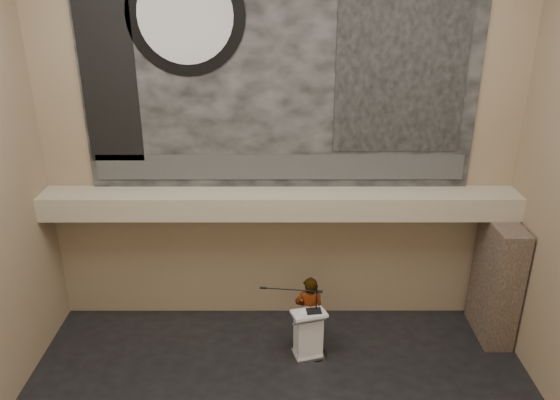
{
  "coord_description": "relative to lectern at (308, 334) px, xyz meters",
  "views": [
    {
      "loc": [
        -0.01,
        -6.97,
        7.47
      ],
      "look_at": [
        0.0,
        3.2,
        3.2
      ],
      "focal_mm": 35.0,
      "sensor_mm": 36.0,
      "label": 1
    }
  ],
  "objects": [
    {
      "name": "wall_back",
      "position": [
        -0.58,
        1.66,
        3.7
      ],
      "size": [
        10.0,
        0.02,
        8.5
      ],
      "primitive_type": "cube",
      "color": "#887456",
      "rests_on": "floor"
    },
    {
      "name": "soffit",
      "position": [
        -0.58,
        1.26,
        2.4
      ],
      "size": [
        10.0,
        0.8,
        0.5
      ],
      "primitive_type": "cube",
      "color": "#9F927B",
      "rests_on": "wall_back"
    },
    {
      "name": "sprinkler_left",
      "position": [
        -2.18,
        1.21,
        2.12
      ],
      "size": [
        0.04,
        0.04,
        0.06
      ],
      "primitive_type": "cylinder",
      "color": "#B2893D",
      "rests_on": "soffit"
    },
    {
      "name": "sprinkler_right",
      "position": [
        1.32,
        1.21,
        2.12
      ],
      "size": [
        0.04,
        0.04,
        0.06
      ],
      "primitive_type": "cylinder",
      "color": "#B2893D",
      "rests_on": "soffit"
    },
    {
      "name": "banner",
      "position": [
        -0.58,
        1.63,
        5.15
      ],
      "size": [
        8.0,
        0.05,
        5.0
      ],
      "primitive_type": "cube",
      "color": "black",
      "rests_on": "wall_back"
    },
    {
      "name": "banner_text_strip",
      "position": [
        -0.58,
        1.59,
        3.1
      ],
      "size": [
        7.76,
        0.02,
        0.55
      ],
      "primitive_type": "cube",
      "color": "#2F2F2F",
      "rests_on": "banner"
    },
    {
      "name": "banner_clock_rim",
      "position": [
        -2.38,
        1.59,
        6.15
      ],
      "size": [
        2.3,
        0.02,
        2.3
      ],
      "primitive_type": "cylinder",
      "rotation": [
        1.57,
        0.0,
        0.0
      ],
      "color": "black",
      "rests_on": "banner"
    },
    {
      "name": "banner_clock_face",
      "position": [
        -2.38,
        1.57,
        6.15
      ],
      "size": [
        1.84,
        0.02,
        1.84
      ],
      "primitive_type": "cylinder",
      "rotation": [
        1.57,
        0.0,
        0.0
      ],
      "color": "silver",
      "rests_on": "banner"
    },
    {
      "name": "banner_building_print",
      "position": [
        1.82,
        1.59,
        5.25
      ],
      "size": [
        2.6,
        0.02,
        3.6
      ],
      "primitive_type": "cube",
      "color": "black",
      "rests_on": "banner"
    },
    {
      "name": "banner_brick_print",
      "position": [
        -3.98,
        1.59,
        4.85
      ],
      "size": [
        1.1,
        0.02,
        3.2
      ],
      "primitive_type": "cube",
      "color": "black",
      "rests_on": "banner"
    },
    {
      "name": "stone_pier",
      "position": [
        4.07,
        0.81,
        0.8
      ],
      "size": [
        0.6,
        1.4,
        2.7
      ],
      "primitive_type": "cube",
      "color": "#3D2F25",
      "rests_on": "floor"
    },
    {
      "name": "lectern",
      "position": [
        0.0,
        0.0,
        0.0
      ],
      "size": [
        0.78,
        0.65,
        1.13
      ],
      "rotation": [
        0.0,
        0.0,
        0.27
      ],
      "color": "silver",
      "rests_on": "floor"
    },
    {
      "name": "binder",
      "position": [
        0.1,
        -0.01,
        0.56
      ],
      "size": [
        0.32,
        0.27,
        0.04
      ],
      "primitive_type": "cube",
      "rotation": [
        0.0,
        0.0,
        0.1
      ],
      "color": "black",
      "rests_on": "lectern"
    },
    {
      "name": "papers",
      "position": [
        -0.07,
        -0.04,
        0.55
      ],
      "size": [
        0.28,
        0.33,
        0.0
      ],
      "primitive_type": "cube",
      "rotation": [
        0.0,
        0.0,
        -0.29
      ],
      "color": "white",
      "rests_on": "lectern"
    },
    {
      "name": "speaker_person",
      "position": [
        0.03,
        0.31,
        0.3
      ],
      "size": [
        0.67,
        0.48,
        1.71
      ],
      "primitive_type": "imported",
      "rotation": [
        0.0,
        0.0,
        3.03
      ],
      "color": "silver",
      "rests_on": "floor"
    },
    {
      "name": "mic_stand",
      "position": [
        0.11,
        0.06,
        -0.31
      ],
      "size": [
        1.4,
        0.52,
        1.63
      ],
      "rotation": [
        0.0,
        0.0,
        -0.11
      ],
      "color": "black",
      "rests_on": "floor"
    }
  ]
}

